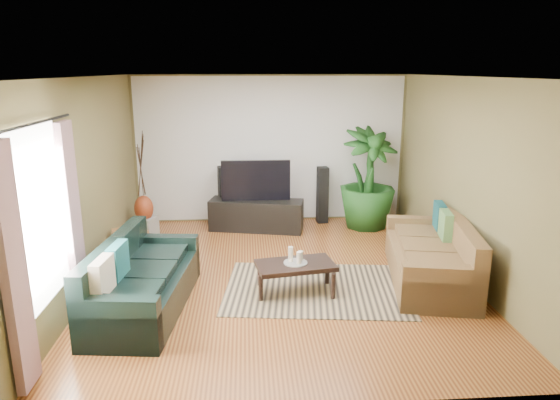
{
  "coord_description": "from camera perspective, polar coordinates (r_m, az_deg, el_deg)",
  "views": [
    {
      "loc": [
        -0.46,
        -6.41,
        2.8
      ],
      "look_at": [
        0.0,
        0.2,
        1.05
      ],
      "focal_mm": 32.0,
      "sensor_mm": 36.0,
      "label": 1
    }
  ],
  "objects": [
    {
      "name": "backwall_panel",
      "position": [
        9.27,
        -1.09,
        5.79
      ],
      "size": [
        4.9,
        0.0,
        4.9
      ],
      "primitive_type": "plane",
      "rotation": [
        1.57,
        0.0,
        0.0
      ],
      "color": "white",
      "rests_on": "ground"
    },
    {
      "name": "wall_left",
      "position": [
        6.88,
        -21.14,
        1.63
      ],
      "size": [
        0.0,
        5.5,
        5.5
      ],
      "primitive_type": "plane",
      "rotation": [
        1.57,
        0.0,
        1.57
      ],
      "color": "brown",
      "rests_on": "ground"
    },
    {
      "name": "sofa_right",
      "position": [
        7.05,
        16.7,
        -5.55
      ],
      "size": [
        1.34,
        2.28,
        0.85
      ],
      "primitive_type": "cube",
      "rotation": [
        0.0,
        0.0,
        -1.76
      ],
      "color": "brown",
      "rests_on": "floor"
    },
    {
      "name": "wall_front",
      "position": [
        3.96,
        2.97,
        -6.66
      ],
      "size": [
        5.0,
        0.0,
        5.0
      ],
      "primitive_type": "plane",
      "rotation": [
        -1.57,
        0.0,
        0.0
      ],
      "color": "brown",
      "rests_on": "ground"
    },
    {
      "name": "wall_back",
      "position": [
        9.28,
        -1.09,
        5.8
      ],
      "size": [
        5.0,
        0.0,
        5.0
      ],
      "primitive_type": "plane",
      "rotation": [
        1.57,
        0.0,
        0.0
      ],
      "color": "brown",
      "rests_on": "ground"
    },
    {
      "name": "pedestal",
      "position": [
        8.85,
        -15.15,
        -3.01
      ],
      "size": [
        0.45,
        0.45,
        0.35
      ],
      "primitive_type": "cube",
      "rotation": [
        0.0,
        0.0,
        -0.35
      ],
      "color": "#959693",
      "rests_on": "floor"
    },
    {
      "name": "tv_stand",
      "position": [
        8.89,
        -2.72,
        -1.73
      ],
      "size": [
        1.71,
        0.83,
        0.55
      ],
      "primitive_type": "cube",
      "rotation": [
        0.0,
        0.0,
        -0.21
      ],
      "color": "black",
      "rests_on": "floor"
    },
    {
      "name": "candle_mid",
      "position": [
        6.33,
        2.19,
        -6.6
      ],
      "size": [
        0.06,
        0.06,
        0.15
      ],
      "primitive_type": "cylinder",
      "color": "white",
      "rests_on": "candle_tray"
    },
    {
      "name": "wall_right",
      "position": [
        7.21,
        20.39,
        2.25
      ],
      "size": [
        0.0,
        5.5,
        5.5
      ],
      "primitive_type": "plane",
      "rotation": [
        1.57,
        0.0,
        -1.57
      ],
      "color": "brown",
      "rests_on": "ground"
    },
    {
      "name": "candle_short",
      "position": [
        6.43,
        2.36,
        -6.38
      ],
      "size": [
        0.06,
        0.06,
        0.13
      ],
      "primitive_type": "cylinder",
      "color": "beige",
      "rests_on": "candle_tray"
    },
    {
      "name": "curtain_rod",
      "position": [
        5.22,
        -26.4,
        7.8
      ],
      "size": [
        0.03,
        1.9,
        0.03
      ],
      "primitive_type": "cylinder",
      "rotation": [
        1.57,
        0.0,
        0.0
      ],
      "color": "black",
      "rests_on": "ground"
    },
    {
      "name": "curtain_far",
      "position": [
        6.12,
        -22.6,
        -1.99
      ],
      "size": [
        0.08,
        0.35,
        2.2
      ],
      "primitive_type": "cube",
      "color": "gray",
      "rests_on": "ground"
    },
    {
      "name": "side_table",
      "position": [
        7.63,
        -16.65,
        -5.31
      ],
      "size": [
        0.61,
        0.61,
        0.52
      ],
      "primitive_type": "cube",
      "rotation": [
        0.0,
        0.0,
        0.29
      ],
      "color": "#935D30",
      "rests_on": "floor"
    },
    {
      "name": "floor",
      "position": [
        7.01,
        0.11,
        -8.75
      ],
      "size": [
        5.5,
        5.5,
        0.0
      ],
      "primitive_type": "plane",
      "color": "#9B5C28",
      "rests_on": "ground"
    },
    {
      "name": "candle_tall",
      "position": [
        6.38,
        1.22,
        -6.21
      ],
      "size": [
        0.06,
        0.06,
        0.2
      ],
      "primitive_type": "cylinder",
      "color": "beige",
      "rests_on": "candle_tray"
    },
    {
      "name": "television",
      "position": [
        8.75,
        -2.77,
        2.26
      ],
      "size": [
        1.2,
        0.07,
        0.71
      ],
      "primitive_type": "cube",
      "color": "black",
      "rests_on": "tv_stand"
    },
    {
      "name": "area_rug",
      "position": [
        6.66,
        4.18,
        -10.04
      ],
      "size": [
        2.54,
        1.93,
        0.01
      ],
      "primitive_type": "cube",
      "rotation": [
        0.0,
        0.0,
        -0.11
      ],
      "color": "tan",
      "rests_on": "floor"
    },
    {
      "name": "plant_pot",
      "position": [
        9.24,
        9.76,
        -2.23
      ],
      "size": [
        0.33,
        0.33,
        0.26
      ],
      "primitive_type": "cylinder",
      "color": "black",
      "rests_on": "floor"
    },
    {
      "name": "curtain_near",
      "position": [
        4.8,
        -28.14,
        -7.1
      ],
      "size": [
        0.08,
        0.35,
        2.2
      ],
      "primitive_type": "cube",
      "color": "gray",
      "rests_on": "ground"
    },
    {
      "name": "vase",
      "position": [
        8.75,
        -15.29,
        -0.94
      ],
      "size": [
        0.32,
        0.32,
        0.44
      ],
      "primitive_type": "ellipsoid",
      "color": "maroon",
      "rests_on": "pedestal"
    },
    {
      "name": "potted_plant",
      "position": [
        9.05,
        9.97,
        2.45
      ],
      "size": [
        1.31,
        1.31,
        1.8
      ],
      "primitive_type": "imported",
      "rotation": [
        0.0,
        0.0,
        0.38
      ],
      "color": "#184517",
      "rests_on": "floor"
    },
    {
      "name": "coffee_table",
      "position": [
        6.47,
        1.77,
        -8.87
      ],
      "size": [
        1.06,
        0.7,
        0.4
      ],
      "primitive_type": "cube",
      "rotation": [
        0.0,
        0.0,
        0.17
      ],
      "color": "black",
      "rests_on": "floor"
    },
    {
      "name": "speaker_left",
      "position": [
        9.2,
        -6.38,
        0.5
      ],
      "size": [
        0.24,
        0.26,
        1.09
      ],
      "primitive_type": "cube",
      "rotation": [
        0.0,
        0.0,
        0.23
      ],
      "color": "black",
      "rests_on": "floor"
    },
    {
      "name": "sofa_left",
      "position": [
        6.18,
        -15.25,
        -8.33
      ],
      "size": [
        1.12,
        2.17,
        0.85
      ],
      "primitive_type": "cube",
      "rotation": [
        0.0,
        0.0,
        1.46
      ],
      "color": "black",
      "rests_on": "floor"
    },
    {
      "name": "ceiling",
      "position": [
        6.43,
        0.13,
        13.91
      ],
      "size": [
        5.5,
        5.5,
        0.0
      ],
      "primitive_type": "plane",
      "rotation": [
        3.14,
        0.0,
        0.0
      ],
      "color": "white",
      "rests_on": "ground"
    },
    {
      "name": "speaker_right",
      "position": [
        9.3,
        4.87,
        0.58
      ],
      "size": [
        0.21,
        0.23,
        1.05
      ],
      "primitive_type": "cube",
      "rotation": [
        0.0,
        0.0,
        0.1
      ],
      "color": "black",
      "rests_on": "floor"
    },
    {
      "name": "window_pane",
      "position": [
        5.4,
        -25.8,
        -1.73
      ],
      "size": [
        0.0,
        1.8,
        1.8
      ],
      "primitive_type": "plane",
      "rotation": [
        1.57,
        0.0,
        1.57
      ],
      "color": "white",
      "rests_on": "ground"
    },
    {
      "name": "candle_tray",
      "position": [
        6.39,
        1.78,
        -7.17
      ],
      "size": [
        0.3,
        0.3,
        0.01
      ],
      "primitive_type": "cylinder",
      "color": "gray",
      "rests_on": "coffee_table"
    }
  ]
}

